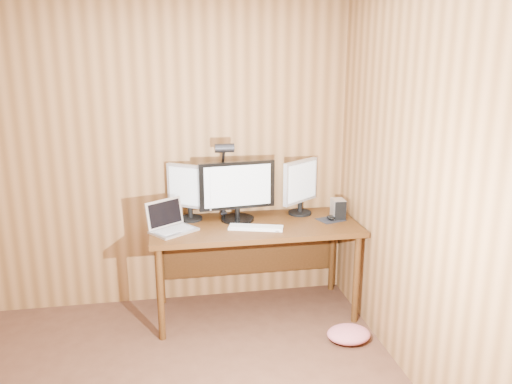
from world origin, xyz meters
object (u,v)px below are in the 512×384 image
object	(u,v)px
monitor_center	(237,190)
phone	(277,229)
mouse	(331,217)
hard_drive	(338,209)
monitor_left	(190,191)
keyboard	(256,227)
laptop	(170,223)
desk_lamp	(224,168)
desk	(253,236)
monitor_right	(301,185)
speaker	(343,209)

from	to	relation	value
monitor_center	phone	xyz separation A→B (m)	(0.26, -0.29, -0.24)
monitor_center	mouse	size ratio (longest dim) A/B	5.79
monitor_center	hard_drive	size ratio (longest dim) A/B	3.94
monitor_left	mouse	xyz separation A→B (m)	(1.10, -0.20, -0.22)
monitor_center	keyboard	size ratio (longest dim) A/B	1.42
mouse	laptop	bearing A→B (deg)	149.69
mouse	desk_lamp	bearing A→B (deg)	132.38
desk	monitor_center	distance (m)	0.39
keyboard	hard_drive	xyz separation A→B (m)	(0.70, 0.15, 0.07)
monitor_right	hard_drive	bearing A→B (deg)	-67.76
laptop	hard_drive	xyz separation A→B (m)	(1.34, 0.08, 0.02)
monitor_left	mouse	distance (m)	1.14
hard_drive	speaker	world-z (taller)	hard_drive
monitor_right	hard_drive	size ratio (longest dim) A/B	2.94
monitor_right	desk_lamp	distance (m)	0.64
hard_drive	desk	bearing A→B (deg)	179.82
mouse	monitor_left	bearing A→B (deg)	137.68
desk	laptop	size ratio (longest dim) A/B	4.02
keyboard	hard_drive	distance (m)	0.72
monitor_center	hard_drive	bearing A→B (deg)	-13.25
hard_drive	monitor_right	bearing A→B (deg)	152.82
monitor_left	monitor_right	size ratio (longest dim) A/B	0.99
laptop	hard_drive	size ratio (longest dim) A/B	2.58
monitor_center	hard_drive	xyz separation A→B (m)	(0.81, -0.09, -0.17)
phone	mouse	bearing A→B (deg)	11.25
mouse	desk	bearing A→B (deg)	140.97
desk	monitor_right	size ratio (longest dim) A/B	3.53
mouse	speaker	distance (m)	0.15
hard_drive	speaker	xyz separation A→B (m)	(0.05, 0.03, -0.01)
keyboard	desk_lamp	distance (m)	0.56
keyboard	speaker	world-z (taller)	speaker
desk_lamp	desk	bearing A→B (deg)	-36.36
desk	phone	bearing A→B (deg)	-60.46
monitor_center	phone	size ratio (longest dim) A/B	5.30
laptop	mouse	xyz separation A→B (m)	(1.26, 0.04, -0.03)
monitor_right	desk_lamp	xyz separation A→B (m)	(-0.62, 0.03, 0.16)
monitor_right	laptop	world-z (taller)	monitor_right
phone	laptop	bearing A→B (deg)	162.83
monitor_left	phone	world-z (taller)	monitor_left
monitor_center	monitor_right	size ratio (longest dim) A/B	1.34
monitor_right	keyboard	bearing A→B (deg)	178.03
hard_drive	keyboard	bearing A→B (deg)	-165.16
monitor_right	speaker	xyz separation A→B (m)	(0.32, -0.13, -0.18)
keyboard	desk_lamp	bearing A→B (deg)	136.79
keyboard	hard_drive	bearing A→B (deg)	28.59
mouse	phone	bearing A→B (deg)	167.14
monitor_left	keyboard	bearing A→B (deg)	1.50
monitor_center	speaker	size ratio (longest dim) A/B	4.54
desk	mouse	size ratio (longest dim) A/B	15.26
monitor_left	laptop	bearing A→B (deg)	-89.76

